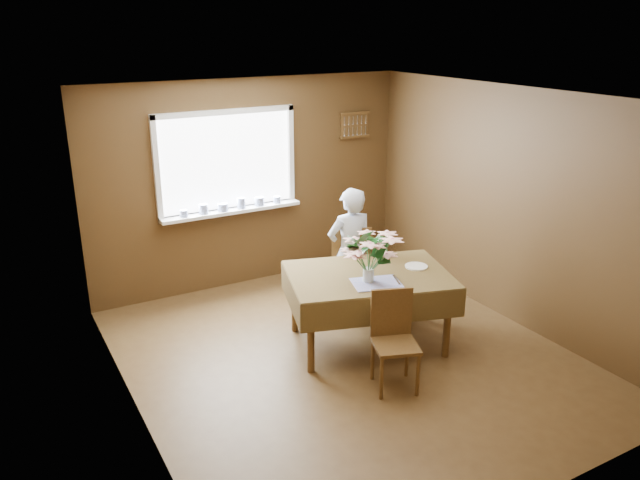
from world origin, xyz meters
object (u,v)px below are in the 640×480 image
dining_table (369,282)px  flower_bouquet (369,252)px  chair_far (351,264)px  chair_near (394,334)px  seated_woman (350,252)px

dining_table → flower_bouquet: flower_bouquet is taller
dining_table → chair_far: (0.28, 0.78, -0.13)m
flower_bouquet → chair_near: bearing=-99.9°
chair_far → dining_table: bearing=98.2°
chair_far → seated_woman: size_ratio=0.69×
chair_far → flower_bouquet: 1.15m
seated_woman → dining_table: bearing=79.3°
chair_near → chair_far: bearing=92.0°
chair_far → seated_woman: bearing=80.8°
chair_far → flower_bouquet: flower_bouquet is taller
chair_near → seated_woman: bearing=93.5°
chair_far → chair_near: size_ratio=1.13×
chair_near → seated_woman: seated_woman is taller
chair_near → seated_woman: 1.50m
seated_woman → flower_bouquet: bearing=75.4°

